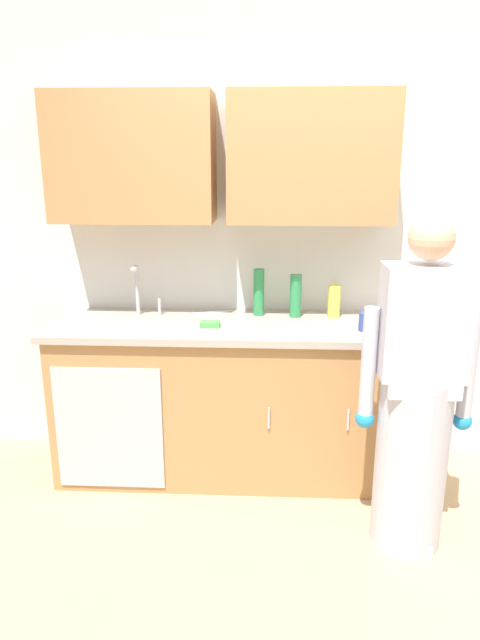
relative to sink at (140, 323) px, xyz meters
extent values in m
plane|color=tan|center=(1.02, -0.71, -0.93)|extent=(9.00, 9.00, 0.00)
cube|color=silver|center=(1.02, 0.34, 0.42)|extent=(4.80, 0.10, 2.70)
cube|color=#B27F4C|center=(-0.02, 0.12, 0.92)|extent=(0.91, 0.34, 0.70)
cube|color=#B27F4C|center=(0.97, 0.12, 0.92)|extent=(0.91, 0.34, 0.70)
cube|color=#B27F4C|center=(0.47, -0.01, -0.48)|extent=(1.90, 0.60, 0.90)
cube|color=#B7BABF|center=(-0.13, -0.31, -0.52)|extent=(0.60, 0.01, 0.72)
cylinder|color=silver|center=(0.76, -0.32, -0.43)|extent=(0.01, 0.01, 0.12)
cylinder|color=silver|center=(1.18, -0.32, -0.43)|extent=(0.01, 0.01, 0.12)
cube|color=#A8A093|center=(0.47, -0.01, -0.01)|extent=(1.96, 0.66, 0.04)
cube|color=#B7BABF|center=(0.00, -0.01, -0.01)|extent=(0.50, 0.36, 0.03)
cylinder|color=#B7BABF|center=(-0.04, 0.14, 0.16)|extent=(0.02, 0.02, 0.30)
sphere|color=#B7BABF|center=(-0.04, 0.08, 0.30)|extent=(0.04, 0.04, 0.04)
cylinder|color=#B7BABF|center=(0.09, 0.14, 0.06)|extent=(0.02, 0.02, 0.10)
cube|color=white|center=(1.45, -0.66, -0.90)|extent=(0.20, 0.26, 0.06)
cylinder|color=silver|center=(1.45, -0.64, -0.49)|extent=(0.34, 0.34, 0.88)
cube|color=silver|center=(1.45, -0.64, 0.21)|extent=(0.38, 0.22, 0.52)
sphere|color=#E4AC84|center=(1.45, -0.64, 0.59)|extent=(0.20, 0.20, 0.20)
cube|color=white|center=(1.45, -0.76, -0.03)|extent=(0.32, 0.04, 0.16)
cylinder|color=silver|center=(1.22, -0.62, 0.00)|extent=(0.07, 0.07, 0.55)
sphere|color=#1E8CCC|center=(1.22, -0.62, -0.28)|extent=(0.09, 0.09, 0.09)
cylinder|color=silver|center=(1.68, -0.62, 0.00)|extent=(0.07, 0.07, 0.55)
sphere|color=#1E8CCC|center=(1.68, -0.62, -0.28)|extent=(0.09, 0.09, 0.09)
cylinder|color=#2D8C4C|center=(0.69, 0.17, 0.15)|extent=(0.06, 0.06, 0.28)
cylinder|color=#2D8C4C|center=(0.91, 0.14, 0.14)|extent=(0.07, 0.07, 0.25)
cylinder|color=#D8D14C|center=(1.13, 0.15, 0.11)|extent=(0.07, 0.07, 0.19)
cylinder|color=#33478C|center=(1.28, -0.12, 0.07)|extent=(0.08, 0.08, 0.10)
cube|color=silver|center=(0.40, 0.20, 0.02)|extent=(0.23, 0.10, 0.01)
cube|color=#4CBF4C|center=(0.42, -0.09, 0.03)|extent=(0.11, 0.07, 0.03)
camera|label=1|loc=(0.74, -3.12, 0.93)|focal=31.77mm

